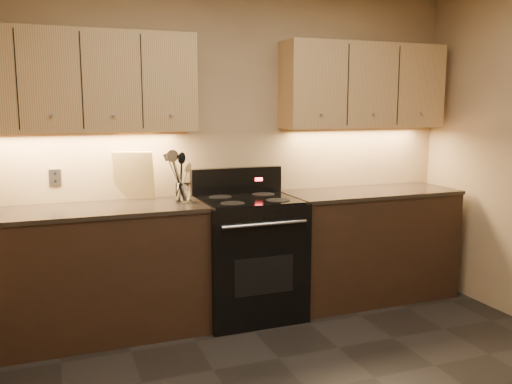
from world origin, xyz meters
TOP-DOWN VIEW (x-y plane):
  - wall_back at (0.00, 2.00)m, footprint 4.00×0.04m
  - counter_left at (-1.10, 1.70)m, footprint 1.62×0.62m
  - counter_right at (1.18, 1.70)m, footprint 1.46×0.62m
  - stove at (0.08, 1.68)m, footprint 0.76×0.68m
  - upper_cab_left at (-1.10, 1.85)m, footprint 1.60×0.30m
  - upper_cab_right at (1.18, 1.85)m, footprint 1.44×0.30m
  - outlet_plate at (-1.30, 1.99)m, footprint 0.08×0.01m
  - utensil_crock at (-0.42, 1.72)m, footprint 0.13×0.13m
  - cutting_board at (-0.74, 1.94)m, footprint 0.32×0.20m
  - wooden_spoon at (-0.46, 1.71)m, footprint 0.16×0.11m
  - black_spoon at (-0.44, 1.74)m, footprint 0.08×0.11m
  - black_turner at (-0.41, 1.70)m, footprint 0.18×0.18m
  - steel_spatula at (-0.41, 1.73)m, footprint 0.23×0.13m
  - steel_skimmer at (-0.40, 1.72)m, footprint 0.20×0.11m

SIDE VIEW (x-z plane):
  - counter_left at x=-1.10m, z-range 0.00..0.93m
  - counter_right at x=1.18m, z-range 0.00..0.93m
  - stove at x=0.08m, z-range -0.09..1.05m
  - utensil_crock at x=-0.42m, z-range 0.92..1.07m
  - wooden_spoon at x=-0.46m, z-range 0.94..1.23m
  - cutting_board at x=-0.74m, z-range 0.93..1.30m
  - black_spoon at x=-0.44m, z-range 0.94..1.30m
  - outlet_plate at x=-1.30m, z-range 1.06..1.18m
  - steel_skimmer at x=-0.40m, z-range 0.94..1.32m
  - steel_spatula at x=-0.41m, z-range 0.94..1.33m
  - black_turner at x=-0.41m, z-range 0.94..1.33m
  - wall_back at x=0.00m, z-range 0.00..2.60m
  - upper_cab_left at x=-1.10m, z-range 1.45..2.15m
  - upper_cab_right at x=1.18m, z-range 1.45..2.15m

